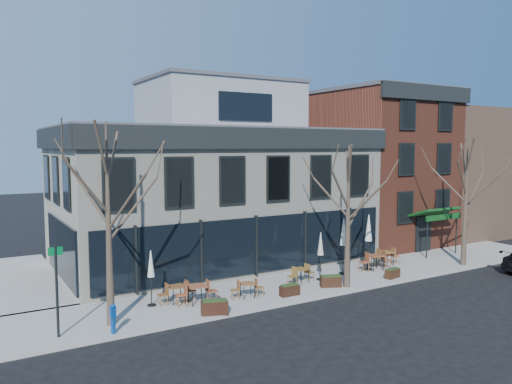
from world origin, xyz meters
TOP-DOWN VIEW (x-y plane):
  - ground at (0.00, 0.00)m, footprint 120.00×120.00m
  - sidewalk_front at (3.25, -2.15)m, footprint 33.50×4.70m
  - sidewalk_side at (-11.25, 6.00)m, footprint 4.50×12.00m
  - corner_building at (0.07, 5.07)m, footprint 18.39×10.39m
  - red_brick_building at (13.00, 4.98)m, footprint 8.20×11.78m
  - bg_building at (23.00, 6.00)m, footprint 12.00×12.00m
  - tree_corner at (-8.49, -3.20)m, footprint 3.93×3.98m
  - tree_mid at (3.01, -3.90)m, footprint 3.50×3.55m
  - tree_right at (12.01, -3.90)m, footprint 3.72×3.77m
  - sign_pole at (-10.50, -3.50)m, footprint 0.50×0.10m
  - call_box at (-8.68, -4.20)m, footprint 0.23×0.23m
  - cafe_set_0 at (-5.23, -1.92)m, footprint 1.78×0.72m
  - cafe_set_1 at (-4.54, -2.56)m, footprint 1.96×0.85m
  - cafe_set_2 at (-2.15, -2.90)m, footprint 1.64×0.75m
  - cafe_set_3 at (1.45, -2.15)m, footprint 1.77×0.81m
  - cafe_set_4 at (6.66, -2.13)m, footprint 2.03×0.93m
  - cafe_set_5 at (8.02, -1.59)m, footprint 1.92×0.88m
  - umbrella_0 at (-6.36, -1.78)m, footprint 0.40×0.40m
  - umbrella_2 at (2.66, -2.20)m, footprint 0.40×0.40m
  - umbrella_3 at (4.46, -1.92)m, footprint 0.49×0.49m
  - umbrella_4 at (6.30, -1.91)m, footprint 0.51×0.51m
  - planter_0 at (-4.48, -4.20)m, footprint 1.20×0.79m
  - planter_1 at (-0.30, -3.65)m, footprint 0.96×0.39m
  - planter_2 at (2.30, -3.50)m, footprint 1.12×0.80m
  - planter_3 at (6.18, -3.89)m, footprint 0.99×0.54m

SIDE VIEW (x-z plane):
  - ground at x=0.00m, z-range 0.00..0.00m
  - sidewalk_front at x=3.25m, z-range 0.00..0.15m
  - sidewalk_side at x=-11.25m, z-range 0.00..0.15m
  - planter_3 at x=6.18m, z-range 0.15..0.67m
  - planter_1 at x=-0.30m, z-range 0.15..0.69m
  - planter_2 at x=2.30m, z-range 0.15..0.73m
  - planter_0 at x=-4.48m, z-range 0.15..0.77m
  - cafe_set_2 at x=-2.15m, z-range 0.16..1.00m
  - cafe_set_3 at x=1.45m, z-range 0.16..1.07m
  - cafe_set_0 at x=-5.23m, z-range 0.16..1.10m
  - cafe_set_5 at x=8.02m, z-range 0.16..1.15m
  - cafe_set_1 at x=-4.54m, z-range 0.16..1.18m
  - cafe_set_4 at x=6.66m, z-range 0.16..1.21m
  - call_box at x=-8.68m, z-range 0.18..1.35m
  - umbrella_0 at x=-6.36m, z-range 0.66..3.13m
  - umbrella_2 at x=2.66m, z-range 0.67..3.19m
  - sign_pole at x=-10.50m, z-range 0.37..3.77m
  - umbrella_3 at x=4.46m, z-range 0.78..3.85m
  - umbrella_4 at x=6.30m, z-range 0.80..3.96m
  - tree_mid at x=3.01m, z-range 0.27..7.31m
  - tree_right at x=12.01m, z-range 0.28..7.76m
  - tree_corner at x=-8.49m, z-range 0.29..8.21m
  - corner_building at x=0.07m, z-range -0.83..10.27m
  - bg_building at x=23.00m, z-range 0.00..10.00m
  - red_brick_building at x=13.00m, z-range 0.05..11.22m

